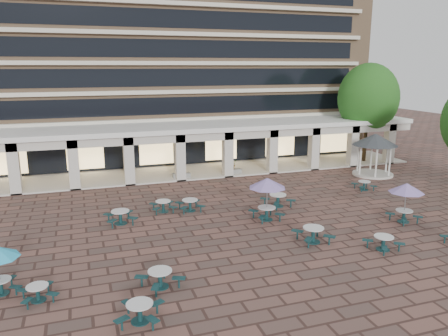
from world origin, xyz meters
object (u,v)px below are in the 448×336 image
Objects in this scene: picnic_table_2 at (313,233)px; planter_right at (233,168)px; picnic_table_0 at (38,292)px; picnic_table_1 at (140,311)px; gazebo at (375,144)px; planter_left at (181,172)px.

picnic_table_2 is 1.29× the size of planter_right.
picnic_table_0 is 4.75m from picnic_table_1.
picnic_table_0 is 0.89× the size of picnic_table_2.
picnic_table_1 is 0.52× the size of gazebo.
planter_right is at bearing 35.90° from picnic_table_0.
picnic_table_0 is 0.84× the size of picnic_table_1.
planter_right is (-11.76, 4.08, -2.18)m from gazebo.
picnic_table_1 is at bearing -154.83° from picnic_table_2.
picnic_table_1 is 1.37× the size of planter_left.
gazebo reaches higher than planter_left.
picnic_table_2 is at bearing -93.48° from planter_right.
picnic_table_1 is 28.22m from gazebo.
gazebo is (22.81, 16.46, 2.30)m from picnic_table_1.
planter_right reaches higher than picnic_table_0.
gazebo reaches higher than picnic_table_1.
picnic_table_1 is (3.78, -2.88, 0.06)m from picnic_table_0.
planter_left reaches higher than picnic_table_1.
gazebo is at bearing -19.12° from planter_right.
picnic_table_2 is (13.86, 1.82, 0.12)m from picnic_table_0.
picnic_table_0 is 1.16× the size of planter_left.
picnic_table_1 is 1.37× the size of planter_right.
planter_left is (-3.71, 15.84, 0.04)m from picnic_table_2.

